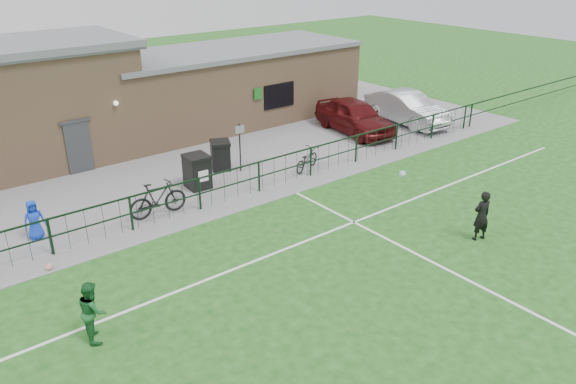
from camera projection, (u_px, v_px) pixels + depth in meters
ground at (407, 299)px, 14.59m from camera, size 90.00×90.00×0.00m
paving_strip at (167, 157)px, 24.29m from camera, size 34.00×13.00×0.02m
pitch_line_touch at (240, 200)px, 20.19m from camera, size 28.00×0.10×0.01m
pitch_line_mid at (308, 240)px, 17.47m from camera, size 28.00×0.10×0.01m
pitch_line_perp at (454, 273)px, 15.72m from camera, size 0.10×16.00×0.01m
perimeter_fence at (236, 183)px, 20.10m from camera, size 28.00×0.10×1.20m
wheelie_bin_left at (197, 172)px, 20.99m from camera, size 0.84×0.95×1.20m
wheelie_bin_right at (220, 156)px, 22.75m from camera, size 1.00×1.05×1.10m
sign_post at (240, 148)px, 22.33m from camera, size 0.07×0.07×2.00m
car_maroon at (355, 116)px, 27.09m from camera, size 2.55×4.99×1.63m
car_silver at (407, 108)px, 28.47m from camera, size 2.11×4.97×1.59m
bicycle_d at (158, 199)px, 18.79m from camera, size 2.05×0.68×1.22m
bicycle_e at (307, 159)px, 22.71m from camera, size 1.77×1.17×0.88m
spectator_child at (34, 220)px, 17.26m from camera, size 0.64×0.42×1.30m
goalkeeper_kick at (479, 214)px, 17.25m from camera, size 1.08×3.07×1.62m
outfield_player at (93, 311)px, 12.86m from camera, size 0.72×0.84×1.51m
ball_ground at (49, 267)px, 15.83m from camera, size 0.21×0.21×0.21m
clubhouse at (113, 96)px, 25.04m from camera, size 24.25×5.40×4.96m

